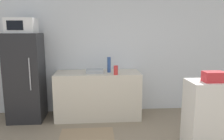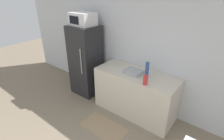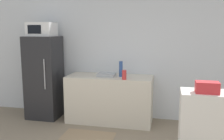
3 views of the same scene
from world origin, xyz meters
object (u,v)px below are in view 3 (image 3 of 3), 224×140
Objects in this scene: refrigerator at (44,77)px; basket at (207,87)px; microwave at (42,29)px; bottle_short at (124,75)px; bottle_tall at (121,69)px.

refrigerator is 5.91× the size of basket.
bottle_short is (1.68, -0.23, -0.79)m from microwave.
microwave is 3.27m from basket.
bottle_short is 0.61× the size of basket.
refrigerator is 1.70m from bottle_short.
basket is (1.34, -1.35, 0.03)m from bottle_tall.
bottle_tall is (1.57, 0.02, -0.73)m from microwave.
microwave is at bearing 172.14° from bottle_short.
bottle_tall is at bearing 113.51° from bottle_short.
refrigerator is at bearing 155.33° from basket.
microwave reaches higher than basket.
refrigerator is 3.30× the size of microwave.
refrigerator is 0.96m from microwave.
refrigerator reaches higher than bottle_short.
bottle_tall reaches higher than basket.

